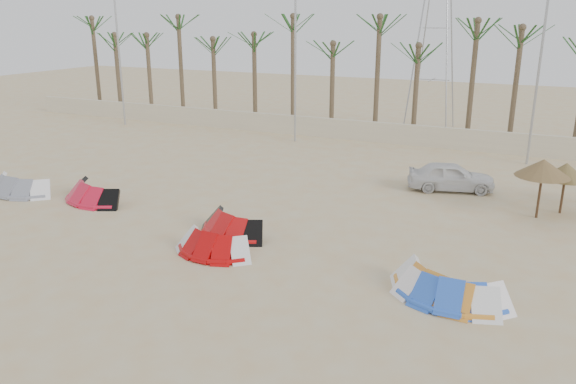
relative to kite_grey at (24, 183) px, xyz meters
The scene contains 16 objects.
ground 13.64m from the kite_grey, 19.94° to the right, with size 120.00×120.00×0.00m, color #C3BA98.
boundary_wall 21.57m from the kite_grey, 53.54° to the left, with size 60.00×0.30×1.30m, color beige.
palm_line 23.95m from the kite_grey, 54.42° to the left, with size 52.00×4.00×7.70m.
lamp_a 17.75m from the kite_grey, 114.96° to the left, with size 1.25×0.14×11.00m.
lamp_b 17.64m from the kite_grey, 65.94° to the left, with size 1.25×0.14×11.00m.
lamp_c 26.44m from the kite_grey, 36.35° to the left, with size 1.25×0.14×11.00m.
pylon 27.13m from the kite_grey, 59.38° to the left, with size 3.00×3.00×14.00m, color #A5A8AD, non-canonical shape.
kite_grey is the anchor object (origin of this frame).
kite_red_left 3.90m from the kite_grey, ahead, with size 3.87×2.47×0.90m.
kite_red_mid 11.40m from the kite_grey, ahead, with size 3.38×2.30×0.90m.
kite_red_right 11.98m from the kite_grey, 10.67° to the right, with size 2.96×1.63×0.90m.
kite_orange 19.52m from the kite_grey, ahead, with size 3.92×2.73×0.90m.
kite_blue 19.83m from the kite_grey, ahead, with size 3.24×1.58×0.90m.
parasol_left 22.55m from the kite_grey, 15.99° to the left, with size 2.11×2.11×2.43m.
parasol_mid 23.65m from the kite_grey, 17.75° to the left, with size 1.73×1.73×2.14m.
car 19.77m from the kite_grey, 25.68° to the left, with size 1.57×3.91×1.33m, color silver.
Camera 1 is at (8.68, -12.68, 7.76)m, focal length 35.00 mm.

